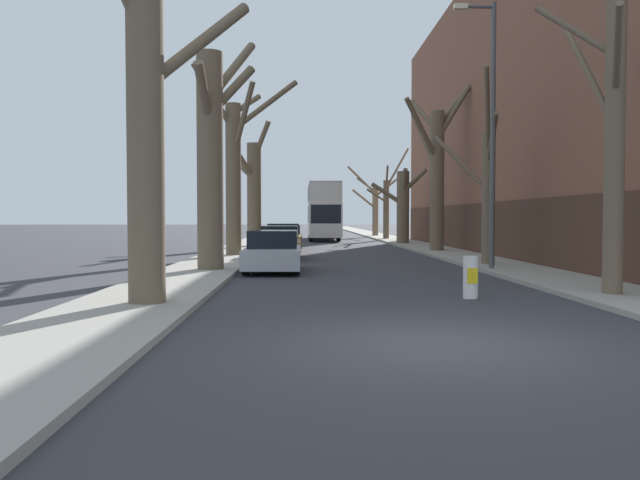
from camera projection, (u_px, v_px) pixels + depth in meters
The scene contains 21 objects.
ground_plane at pixel (436, 345), 8.86m from camera, with size 300.00×300.00×0.00m, color #333338.
sidewalk_left at pixel (266, 236), 58.66m from camera, with size 2.61×120.00×0.12m, color gray.
sidewalk_right at pixel (378, 236), 58.95m from camera, with size 2.61×120.00×0.12m, color gray.
building_facade_right at pixel (578, 111), 30.47m from camera, with size 10.08×36.59×14.06m.
street_tree_left_0 at pixel (146, 98), 12.24m from camera, with size 2.98×3.92×8.77m.
street_tree_left_1 at pixel (212, 153), 20.38m from camera, with size 1.88×4.14×8.13m.
street_tree_left_2 at pixel (235, 168), 28.16m from camera, with size 4.64×2.93×8.49m.
street_tree_left_3 at pixel (254, 191), 37.19m from camera, with size 2.72×2.54×7.53m.
street_tree_right_0 at pixel (611, 135), 13.79m from camera, with size 2.18×4.39×6.84m.
street_tree_right_1 at pixel (487, 189), 22.51m from camera, with size 1.99×3.85×6.86m.
street_tree_right_2 at pixel (437, 169), 32.05m from camera, with size 4.13×3.96×8.99m.
street_tree_right_3 at pixel (403, 205), 41.20m from camera, with size 3.66×1.49×5.02m.
street_tree_right_4 at pixel (387, 205), 50.07m from camera, with size 3.58×1.60×7.43m.
street_tree_right_5 at pixel (374, 207), 58.82m from camera, with size 4.72×1.07×6.63m.
double_decker_bus at pixel (323, 209), 50.03m from camera, with size 2.43×11.44×4.43m.
parked_car_0 at pixel (273, 252), 20.83m from camera, with size 1.82×4.26×1.37m.
parked_car_1 at pixel (280, 243), 27.16m from camera, with size 1.76×4.01×1.44m.
parked_car_2 at pixel (283, 239), 32.29m from camera, with size 1.80×3.91×1.49m.
parked_car_3 at pixel (286, 237), 37.66m from camera, with size 1.90×4.06×1.35m.
lamp_post at pixel (490, 124), 20.51m from camera, with size 1.40×0.20×8.85m.
traffic_bollard at pixel (471, 277), 13.91m from camera, with size 0.33×0.34×0.94m.
Camera 1 is at (-1.90, -8.75, 1.81)m, focal length 35.00 mm.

